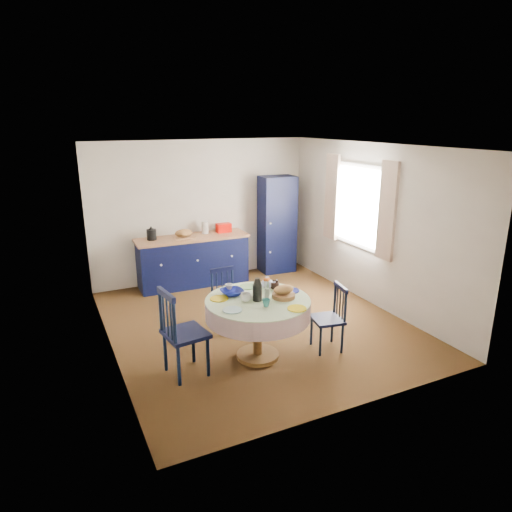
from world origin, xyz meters
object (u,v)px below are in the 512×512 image
Objects in this scene: dining_table at (258,309)px; cobalt_bowl at (232,292)px; chair_far at (226,299)px; mug_d at (229,288)px; kitchen_counter at (193,260)px; chair_right at (330,317)px; pantry_cabinet at (277,225)px; mug_a at (246,297)px; mug_b at (266,303)px; chair_left at (182,332)px; mug_c at (274,285)px.

cobalt_bowl is at bearing 130.91° from dining_table.
chair_far and mug_d have the same top height.
chair_right is (0.82, -3.05, -0.02)m from kitchen_counter.
pantry_cabinet is (1.70, 0.04, 0.46)m from kitchen_counter.
chair_far is at bearing 92.68° from dining_table.
mug_a is 1.32× the size of mug_b.
pantry_cabinet is at bearing 58.20° from dining_table.
chair_right is (0.96, -1.13, -0.00)m from chair_far.
mug_b is at bearing -77.25° from chair_right.
chair_left is 1.23× the size of chair_right.
chair_far is (-1.84, -1.95, -0.48)m from pantry_cabinet.
kitchen_counter is 20.87× the size of mug_b.
dining_table is 0.96m from chair_far.
pantry_cabinet is 6.60× the size of cobalt_bowl.
mug_b is at bearing -66.02° from cobalt_bowl.
kitchen_counter is 15.77× the size of mug_a.
kitchen_counter is 1.08× the size of pantry_cabinet.
chair_left reaches higher than mug_d.
dining_table is at bearing 86.94° from mug_b.
chair_right and mug_b have the same top height.
kitchen_counter reaches higher than mug_a.
mug_b is 0.95× the size of mug_d.
chair_left reaches higher than chair_right.
mug_c is at bearing -115.12° from pantry_cabinet.
chair_left is at bearing -130.04° from pantry_cabinet.
mug_a reaches higher than cobalt_bowl.
cobalt_bowl is (0.73, 0.26, 0.27)m from chair_left.
cobalt_bowl is at bearing -78.21° from chair_left.
mug_d is (-0.20, 0.63, 0.00)m from mug_b.
chair_left reaches higher than chair_far.
mug_a is 0.26m from cobalt_bowl.
pantry_cabinet is 2.14× the size of chair_right.
mug_c is (-0.58, 0.43, 0.38)m from chair_right.
mug_c is at bearing 23.56° from mug_a.
chair_left is at bearing -170.30° from mug_c.
mug_a is at bearing -120.53° from pantry_cabinet.
kitchen_counter is 1.76m from pantry_cabinet.
chair_left is at bearing -85.44° from chair_right.
chair_right is at bearing -102.29° from pantry_cabinet.
chair_left reaches higher than mug_b.
mug_d is at bearing 107.96° from mug_b.
mug_c is at bearing -64.55° from chair_far.
kitchen_counter is at bearing -28.03° from chair_left.
mug_d is at bearing 162.65° from mug_c.
chair_left is (-1.05, -2.84, 0.08)m from kitchen_counter.
pantry_cabinet is at bearing 174.91° from chair_right.
cobalt_bowl is (-1.14, 0.46, 0.37)m from chair_right.
kitchen_counter is 2.86m from dining_table.
chair_left is at bearing -152.17° from mug_d.
chair_far is at bearing 82.90° from mug_a.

